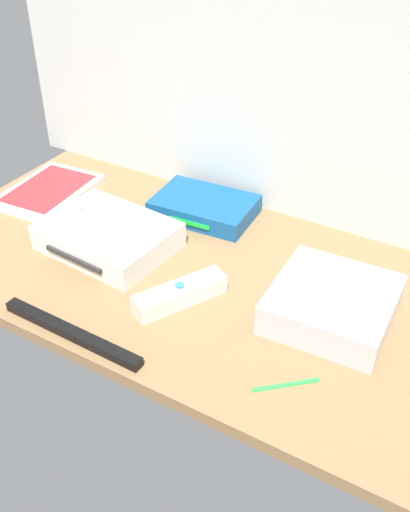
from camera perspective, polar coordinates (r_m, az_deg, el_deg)
The scene contains 10 objects.
ground_plane at distance 97.35cm, azimuth 0.00°, elevation -2.40°, with size 100.00×48.00×2.00cm, color #936D47.
back_wall at distance 102.35cm, azimuth 7.49°, elevation 20.05°, with size 110.00×1.20×64.00cm, color silver.
game_console at distance 103.57cm, azimuth -9.14°, elevation 1.87°, with size 22.10×17.65×4.40cm.
mini_computer at distance 89.24cm, azimuth 11.93°, elevation -4.43°, with size 17.79×17.79×5.30cm.
game_case at distance 122.24cm, azimuth -14.56°, elevation 5.94°, with size 15.02×19.99×1.56cm.
network_router at distance 111.38cm, azimuth -0.06°, elevation 4.67°, with size 18.88×13.37×3.40cm.
remote_wand at distance 90.71cm, azimuth -2.20°, elevation -3.69°, with size 10.02×14.79×3.40cm.
remote_classic_pad at distance 102.34cm, azimuth -10.12°, elevation 3.45°, with size 15.08×9.29×2.40cm.
sensor_bar at distance 87.61cm, azimuth -12.52°, elevation -7.10°, with size 24.00×1.80×1.40cm, color black.
stylus_pen at distance 80.02cm, azimuth 7.66°, elevation -11.85°, with size 0.70×0.70×9.00cm, color green.
Camera 1 is at (39.12, -66.10, 58.81)cm, focal length 42.32 mm.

